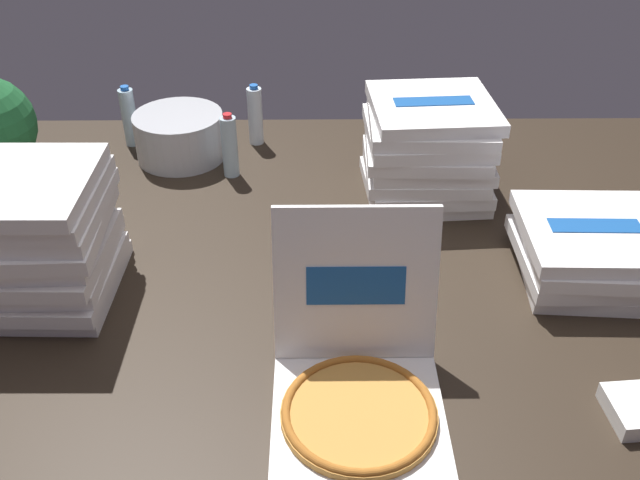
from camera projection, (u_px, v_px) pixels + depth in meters
The scene contains 10 objects.
ground_plane at pixel (308, 304), 1.99m from camera, with size 3.20×2.40×0.02m, color #2D2319.
open_pizza_box at pixel (358, 380), 1.63m from camera, with size 0.40×0.50×0.41m.
pizza_stack_right_far at pixel (592, 251), 2.04m from camera, with size 0.43×0.44×0.17m.
pizza_stack_left_near at pixel (31, 238), 1.91m from camera, with size 0.43×0.43×0.38m.
pizza_stack_left_mid at pixel (427, 149), 2.39m from camera, with size 0.43×0.43×0.34m.
ice_bucket at pixel (180, 136), 2.65m from camera, with size 0.33×0.33×0.17m, color #B7BABF.
water_bottle_0 at pixel (129, 117), 2.72m from camera, with size 0.06×0.06×0.24m.
water_bottle_1 at pixel (255, 116), 2.73m from camera, with size 0.06×0.06×0.24m.
water_bottle_2 at pixel (230, 146), 2.52m from camera, with size 0.06×0.06×0.24m.
napkin_pile at pixel (640, 410), 1.63m from camera, with size 0.14×0.14×0.05m, color white.
Camera 1 is at (0.02, -1.54, 1.27)m, focal length 39.61 mm.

